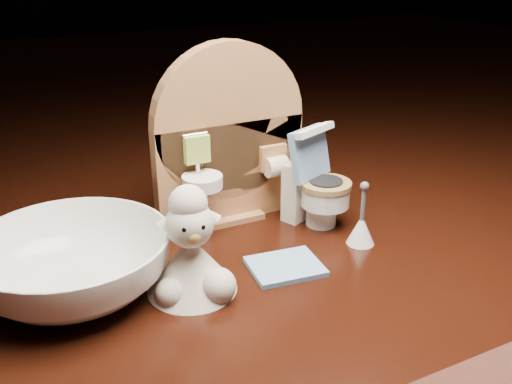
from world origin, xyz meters
TOP-DOWN VIEW (x-y plane):
  - backdrop_panel at (-0.00, 0.06)m, footprint 0.13×0.05m
  - toy_toilet at (0.06, 0.02)m, footprint 0.05×0.06m
  - bath_mat at (-0.00, -0.03)m, footprint 0.06×0.05m
  - toilet_brush at (0.07, -0.02)m, footprint 0.02×0.02m
  - plush_lamb at (-0.07, -0.03)m, footprint 0.06×0.06m
  - ceramic_bowl at (-0.14, 0.01)m, footprint 0.15×0.15m

SIDE VIEW (x-z plane):
  - bath_mat at x=0.00m, z-range 0.00..0.00m
  - toilet_brush at x=0.07m, z-range -0.01..0.04m
  - ceramic_bowl at x=-0.14m, z-range 0.00..0.04m
  - plush_lamb at x=-0.07m, z-range -0.01..0.07m
  - toy_toilet at x=0.06m, z-range -0.01..0.07m
  - backdrop_panel at x=0.00m, z-range -0.01..0.14m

